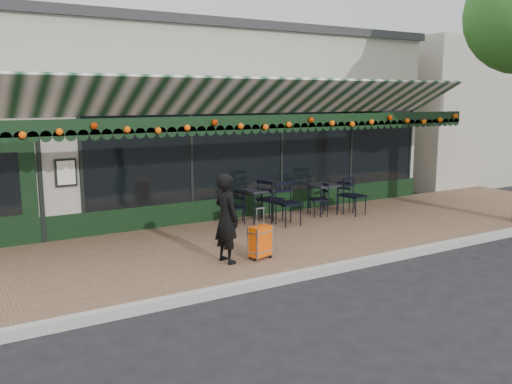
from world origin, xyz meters
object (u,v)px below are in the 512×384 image
cafe_table_a (323,187)px  chair_b_front (288,204)px  chair_a_left (319,200)px  chair_a_front (355,196)px  cafe_table_b (258,193)px  chair_a_right (347,195)px  chair_b_right (271,200)px  suitcase (260,242)px  woman (226,218)px  chair_b_left (235,208)px

cafe_table_a → chair_b_front: 1.45m
chair_a_left → chair_a_front: bearing=85.5°
cafe_table_b → chair_a_left: bearing=-9.3°
chair_a_front → chair_a_left: bearing=146.3°
chair_a_right → chair_b_right: (-2.30, -0.04, 0.11)m
suitcase → cafe_table_b: bearing=42.4°
woman → chair_b_right: size_ratio=1.59×
woman → cafe_table_b: 3.15m
suitcase → chair_a_front: (3.82, 1.90, 0.15)m
cafe_table_a → cafe_table_b: 1.75m
cafe_table_b → chair_a_right: size_ratio=0.98×
chair_b_left → chair_b_right: size_ratio=0.78×
chair_b_front → chair_a_right: bearing=16.5°
chair_a_front → chair_b_front: chair_b_front is taller
chair_a_left → chair_a_right: (1.02, 0.20, -0.02)m
suitcase → cafe_table_b: suitcase is taller
cafe_table_b → chair_a_left: (1.55, -0.25, -0.27)m
cafe_table_b → chair_b_front: chair_b_front is taller
chair_a_right → chair_b_front: chair_b_front is taller
cafe_table_a → chair_a_left: 0.34m
chair_a_front → chair_a_right: bearing=58.3°
chair_b_right → suitcase: bearing=125.9°
chair_b_right → chair_a_left: bearing=-115.2°
chair_a_left → chair_b_left: (-2.16, 0.26, -0.02)m
cafe_table_a → chair_b_right: bearing=177.6°
chair_b_left → chair_b_front: (0.99, -0.67, 0.10)m
woman → chair_a_left: (3.61, 2.13, -0.38)m
chair_a_right → chair_a_left: bearing=76.5°
chair_b_front → cafe_table_b: bearing=121.6°
chair_a_right → chair_b_left: (-3.18, 0.06, 0.00)m
chair_b_right → cafe_table_a: bearing=-110.7°
woman → cafe_table_a: size_ratio=2.10×
cafe_table_b → chair_b_right: 0.35m
chair_b_right → chair_b_front: bearing=172.9°
chair_b_left → chair_a_right: bearing=75.7°
chair_a_left → chair_a_right: chair_a_left is taller
cafe_table_b → chair_a_right: chair_a_right is taller
cafe_table_a → chair_a_right: bearing=7.1°
chair_a_front → chair_b_left: bearing=157.9°
chair_a_front → woman: bearing=-168.6°
cafe_table_a → chair_b_front: chair_b_front is taller
cafe_table_b → cafe_table_a: bearing=-5.3°
cafe_table_b → chair_b_right: bearing=-19.5°
cafe_table_a → chair_b_left: (-2.34, 0.17, -0.28)m
woman → chair_a_left: bearing=-67.3°
chair_a_front → cafe_table_a: bearing=134.5°
cafe_table_a → chair_a_right: (0.84, 0.10, -0.28)m
cafe_table_b → chair_b_right: size_ratio=0.76×
cafe_table_b → chair_a_left: chair_a_left is taller
woman → chair_b_front: (2.45, 1.72, -0.29)m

